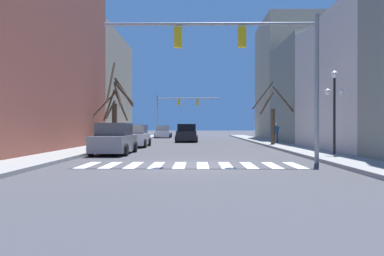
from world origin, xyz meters
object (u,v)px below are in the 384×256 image
traffic_signal_near (251,52)px  car_parked_right_far (185,132)px  car_parked_right_mid (163,132)px  pedestrian_on_left_sidewalk (276,131)px  street_tree_right_mid (117,109)px  car_parked_left_far (187,134)px  pedestrian_crossing_street (104,132)px  street_tree_left_near (273,117)px  car_driving_away_lane (114,140)px  car_at_intersection (135,137)px  traffic_signal_far (177,106)px  street_lamp_right_corner (334,95)px  street_tree_right_near (113,118)px

traffic_signal_near → car_parked_right_far: size_ratio=1.97×
car_parked_right_mid → pedestrian_on_left_sidewalk: bearing=-149.4°
pedestrian_on_left_sidewalk → street_tree_right_mid: (-12.85, -1.90, 1.76)m
car_parked_left_far → pedestrian_on_left_sidewalk: pedestrian_on_left_sidewalk is taller
car_parked_right_mid → pedestrian_crossing_street: (-2.46, -22.16, 0.36)m
car_parked_right_far → street_tree_left_near: (7.25, -15.30, 1.42)m
pedestrian_on_left_sidewalk → car_parked_right_mid: bearing=-70.3°
car_parked_right_mid → car_parked_left_far: 13.71m
car_driving_away_lane → car_parked_left_far: 16.54m
car_at_intersection → car_driving_away_lane: 7.01m
traffic_signal_near → car_parked_left_far: size_ratio=1.88×
traffic_signal_far → street_lamp_right_corner: 34.01m
pedestrian_on_left_sidewalk → street_tree_right_mid: 13.11m
car_at_intersection → traffic_signal_far: bearing=-4.4°
traffic_signal_near → car_driving_away_lane: size_ratio=1.95×
street_tree_right_mid → car_parked_left_far: bearing=54.2°
car_driving_away_lane → street_tree_right_near: (-1.96, 8.47, 1.39)m
traffic_signal_near → car_driving_away_lane: bearing=143.9°
street_lamp_right_corner → street_tree_right_mid: size_ratio=0.64×
traffic_signal_near → street_tree_left_near: size_ratio=1.84×
traffic_signal_far → car_at_intersection: size_ratio=2.08×
pedestrian_on_left_sidewalk → street_tree_right_near: bearing=-1.1°
traffic_signal_far → street_tree_right_mid: size_ratio=1.33×
traffic_signal_far → street_lamp_right_corner: traffic_signal_far is taller
traffic_signal_near → traffic_signal_far: size_ratio=1.04×
street_lamp_right_corner → car_parked_right_mid: bearing=109.7°
car_parked_left_far → street_tree_left_near: bearing=42.3°
car_parked_left_far → car_at_intersection: bearing=-21.3°
car_parked_right_far → car_parked_left_far: car_parked_right_far is taller
street_lamp_right_corner → street_tree_left_near: street_tree_left_near is taller
traffic_signal_far → car_parked_right_far: size_ratio=1.89×
car_parked_right_mid → car_parked_left_far: bearing=-165.2°
car_at_intersection → car_parked_right_far: size_ratio=0.91×
traffic_signal_near → car_parked_left_far: (-3.21, 21.08, -3.77)m
car_parked_right_mid → car_parked_right_far: car_parked_right_far is taller
street_tree_left_near → car_at_intersection: bearing=-171.3°
car_parked_right_far → pedestrian_crossing_street: bearing=-18.5°
car_parked_right_mid → car_parked_right_far: size_ratio=0.98×
car_at_intersection → street_tree_left_near: 10.65m
street_lamp_right_corner → car_parked_left_far: 19.87m
pedestrian_crossing_street → car_parked_right_far: bearing=66.1°
car_parked_right_far → street_tree_left_near: 16.98m
street_lamp_right_corner → street_tree_left_near: (-0.88, 10.62, -0.80)m
traffic_signal_near → pedestrian_crossing_street: size_ratio=5.42×
car_parked_right_mid → pedestrian_on_left_sidewalk: size_ratio=2.67×
street_lamp_right_corner → pedestrian_crossing_street: street_lamp_right_corner is taller
traffic_signal_far → car_parked_left_far: (1.76, -14.48, -3.45)m
traffic_signal_near → street_tree_right_mid: size_ratio=1.39×
street_tree_right_near → street_tree_left_near: street_tree_left_near is taller
car_at_intersection → pedestrian_crossing_street: bearing=84.4°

